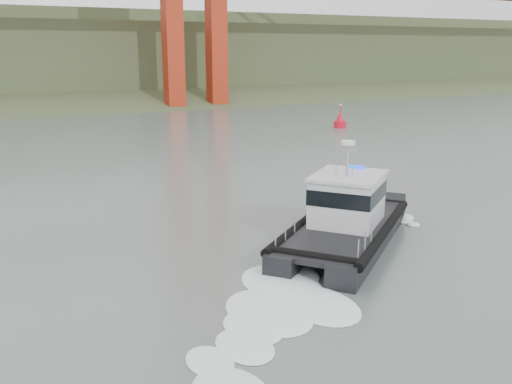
# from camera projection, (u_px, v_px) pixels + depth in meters

# --- Properties ---
(ground) EXTENTS (400.00, 400.00, 0.00)m
(ground) POSITION_uv_depth(u_px,v_px,m) (360.00, 278.00, 25.93)
(ground) COLOR slate
(ground) RESTS_ON ground
(headlands) EXTENTS (500.00, 105.36, 27.12)m
(headlands) POSITION_uv_depth(u_px,v_px,m) (26.00, 62.00, 132.07)
(headlands) COLOR #384527
(headlands) RESTS_ON ground
(patrol_boat) EXTENTS (11.93, 10.77, 5.75)m
(patrol_boat) POSITION_uv_depth(u_px,v_px,m) (345.00, 218.00, 30.03)
(patrol_boat) COLOR black
(patrol_boat) RESTS_ON ground
(nav_buoy) EXTENTS (1.58, 1.58, 3.29)m
(nav_buoy) POSITION_uv_depth(u_px,v_px,m) (340.00, 121.00, 74.64)
(nav_buoy) COLOR red
(nav_buoy) RESTS_ON ground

